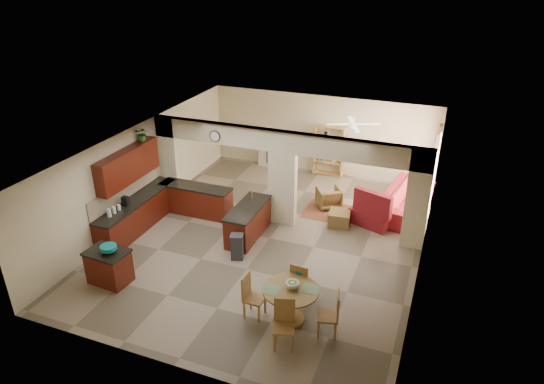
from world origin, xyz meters
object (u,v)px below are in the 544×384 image
at_px(kitchen_island, 109,266).
at_px(armchair, 329,198).
at_px(dining_table, 291,300).
at_px(sofa, 407,199).

distance_m(kitchen_island, armchair, 6.82).
xyz_separation_m(kitchen_island, dining_table, (4.47, 0.24, 0.11)).
bearing_deg(armchair, dining_table, 63.16).
bearing_deg(kitchen_island, sofa, 49.12).
xyz_separation_m(dining_table, sofa, (1.66, 5.94, -0.12)).
relative_size(kitchen_island, armchair, 1.47).
height_order(sofa, armchair, sofa).
bearing_deg(sofa, armchair, 112.08).
xyz_separation_m(kitchen_island, armchair, (3.84, 5.64, -0.11)).
bearing_deg(kitchen_island, armchair, 59.60).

